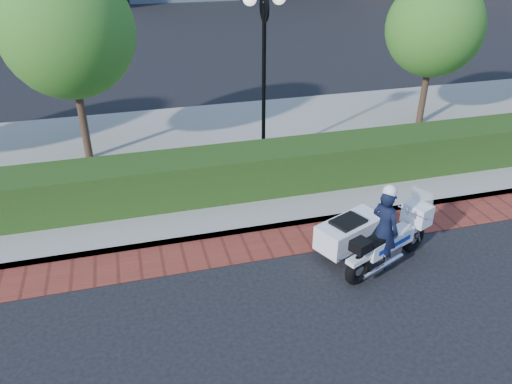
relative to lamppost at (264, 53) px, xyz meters
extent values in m
plane|color=black|center=(-1.00, -5.20, -2.96)|extent=(120.00, 120.00, 0.00)
cube|color=maroon|center=(-1.00, -3.70, -2.95)|extent=(60.00, 1.00, 0.01)
cube|color=gray|center=(-1.00, 0.80, -2.88)|extent=(60.00, 8.00, 0.15)
cube|color=black|center=(-1.00, -1.60, -2.31)|extent=(18.00, 1.20, 1.00)
cylinder|color=black|center=(0.00, 0.00, -2.66)|extent=(0.30, 0.30, 0.30)
cylinder|color=black|center=(0.00, 0.00, -0.81)|extent=(0.10, 0.10, 3.70)
cylinder|color=black|center=(0.00, 0.00, 1.04)|extent=(0.04, 0.70, 0.70)
cylinder|color=#332319|center=(-4.50, 1.30, -1.72)|extent=(0.20, 0.20, 2.17)
sphere|color=#29681A|center=(-4.50, 1.30, 0.48)|extent=(3.20, 3.20, 3.20)
cylinder|color=#332319|center=(5.50, 1.30, -1.85)|extent=(0.20, 0.20, 1.92)
sphere|color=#29681A|center=(5.50, 1.30, 0.10)|extent=(2.80, 2.80, 2.80)
torus|color=black|center=(0.22, -5.30, -2.66)|extent=(0.61, 0.40, 0.59)
torus|color=black|center=(1.70, -4.66, -2.66)|extent=(0.61, 0.40, 0.59)
cube|color=white|center=(0.96, -4.98, -2.40)|extent=(1.18, 0.73, 0.30)
cube|color=silver|center=(0.92, -5.00, -2.62)|extent=(0.59, 0.52, 0.25)
cube|color=white|center=(1.70, -4.66, -2.11)|extent=(0.52, 0.59, 0.40)
cube|color=silver|center=(1.79, -4.62, -1.79)|extent=(0.28, 0.45, 0.36)
cube|color=black|center=(0.72, -5.09, -2.22)|extent=(0.72, 0.51, 0.09)
cube|color=black|center=(0.22, -5.30, -2.15)|extent=(0.40, 0.39, 0.20)
cube|color=white|center=(0.50, -4.35, -2.51)|extent=(1.52, 1.13, 0.49)
cube|color=black|center=(0.41, -4.39, -2.24)|extent=(0.75, 0.66, 0.07)
torus|color=black|center=(0.24, -3.99, -2.73)|extent=(0.47, 0.31, 0.45)
imported|color=black|center=(0.80, -5.05, -2.05)|extent=(0.56, 0.66, 1.55)
sphere|color=white|center=(0.80, -5.05, -1.30)|extent=(0.25, 0.25, 0.25)
camera|label=1|loc=(-3.41, -11.70, 2.77)|focal=35.00mm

